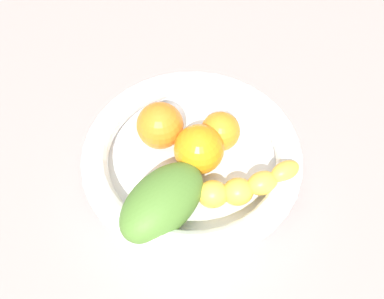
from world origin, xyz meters
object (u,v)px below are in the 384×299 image
object	(u,v)px
orange_mid_right	(198,152)
fruit_bowl	(192,159)
banana_draped_left	(225,187)
mango_green	(162,202)
orange_front	(220,131)
orange_mid_left	(160,125)

from	to	relation	value
orange_mid_right	fruit_bowl	bearing A→B (deg)	64.98
banana_draped_left	orange_mid_right	bearing A→B (deg)	48.51
fruit_bowl	mango_green	world-z (taller)	mango_green
fruit_bowl	orange_front	distance (cm)	5.53
orange_front	orange_mid_right	distance (cm)	5.08
orange_front	orange_mid_left	world-z (taller)	orange_mid_left
mango_green	banana_draped_left	bearing A→B (deg)	-59.49
fruit_bowl	orange_mid_left	size ratio (longest dim) A/B	4.56
fruit_bowl	mango_green	xyz separation A→B (cm)	(-8.70, 1.53, 2.41)
banana_draped_left	mango_green	size ratio (longest dim) A/B	1.48
fruit_bowl	orange_front	world-z (taller)	orange_front
fruit_bowl	orange_mid_left	xyz separation A→B (cm)	(2.59, 5.30, 2.60)
orange_front	fruit_bowl	bearing A→B (deg)	144.34
orange_mid_right	mango_green	distance (cm)	8.62
banana_draped_left	orange_front	distance (cm)	9.06
orange_mid_right	orange_mid_left	bearing A→B (deg)	64.11
fruit_bowl	orange_mid_right	size ratio (longest dim) A/B	4.45
banana_draped_left	orange_front	size ratio (longest dim) A/B	3.47
banana_draped_left	mango_green	xyz separation A→B (cm)	(-4.18, 7.09, 0.28)
fruit_bowl	banana_draped_left	xyz separation A→B (cm)	(-4.52, -5.56, 2.13)
orange_front	orange_mid_left	bearing A→B (deg)	100.78
fruit_bowl	banana_draped_left	distance (cm)	7.47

